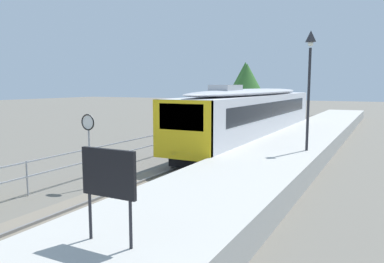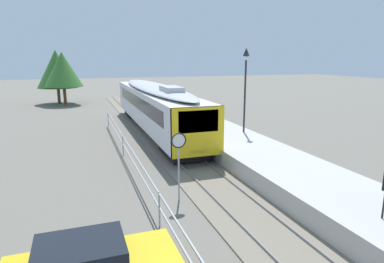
# 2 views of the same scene
# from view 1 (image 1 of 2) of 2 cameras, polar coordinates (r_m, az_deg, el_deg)

# --- Properties ---
(ground_plane) EXTENTS (160.00, 160.00, 0.00)m
(ground_plane) POSITION_cam_1_polar(r_m,az_deg,el_deg) (21.82, -2.22, -3.13)
(ground_plane) COLOR #6B665B
(track_rails) EXTENTS (3.20, 60.00, 0.14)m
(track_rails) POSITION_cam_1_polar(r_m,az_deg,el_deg) (20.51, 5.09, -3.72)
(track_rails) COLOR slate
(track_rails) RESTS_ON ground
(commuter_train) EXTENTS (2.82, 19.57, 3.74)m
(commuter_train) POSITION_cam_1_polar(r_m,az_deg,el_deg) (24.67, 9.41, 2.98)
(commuter_train) COLOR silver
(commuter_train) RESTS_ON track_rails
(station_platform) EXTENTS (3.90, 60.00, 0.90)m
(station_platform) POSITION_cam_1_polar(r_m,az_deg,el_deg) (19.44, 13.99, -3.25)
(station_platform) COLOR #B7B5AD
(station_platform) RESTS_ON ground
(platform_lamp_mid_platform) EXTENTS (0.34, 0.34, 5.35)m
(platform_lamp_mid_platform) POSITION_cam_1_polar(r_m,az_deg,el_deg) (17.67, 17.47, 9.22)
(platform_lamp_mid_platform) COLOR #232328
(platform_lamp_mid_platform) RESTS_ON station_platform
(platform_notice_board) EXTENTS (1.20, 0.08, 1.80)m
(platform_notice_board) POSITION_cam_1_polar(r_m,az_deg,el_deg) (7.09, -12.58, -6.69)
(platform_notice_board) COLOR #232328
(platform_notice_board) RESTS_ON station_platform
(speed_limit_sign) EXTENTS (0.61, 0.10, 2.81)m
(speed_limit_sign) POSITION_cam_1_polar(r_m,az_deg,el_deg) (14.36, -15.50, -0.12)
(speed_limit_sign) COLOR #9EA0A5
(speed_limit_sign) RESTS_ON ground
(carpark_fence) EXTENTS (0.06, 36.06, 1.25)m
(carpark_fence) POSITION_cam_1_polar(r_m,az_deg,el_deg) (14.29, -23.86, -5.45)
(carpark_fence) COLOR #9EA0A5
(carpark_fence) RESTS_ON ground
(tree_behind_carpark) EXTENTS (4.56, 4.56, 6.38)m
(tree_behind_carpark) POSITION_cam_1_polar(r_m,az_deg,el_deg) (44.39, 8.36, 7.54)
(tree_behind_carpark) COLOR brown
(tree_behind_carpark) RESTS_ON ground
(tree_behind_station_far) EXTENTS (4.85, 4.85, 6.65)m
(tree_behind_station_far) POSITION_cam_1_polar(r_m,az_deg,el_deg) (46.05, 8.09, 7.55)
(tree_behind_station_far) COLOR brown
(tree_behind_station_far) RESTS_ON ground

